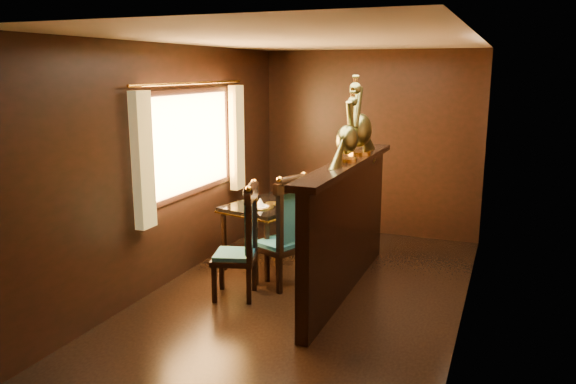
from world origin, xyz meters
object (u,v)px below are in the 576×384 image
(dining_table, at_px, (275,207))
(peacock_right, at_px, (360,115))
(peacock_left, at_px, (347,127))
(chair_right, at_px, (287,229))
(chair_left, at_px, (245,238))

(dining_table, bearing_deg, peacock_right, 5.56)
(dining_table, height_order, peacock_left, peacock_left)
(chair_right, bearing_deg, dining_table, 142.95)
(chair_left, xyz_separation_m, peacock_left, (0.89, 0.46, 1.09))
(dining_table, distance_m, peacock_left, 1.58)
(dining_table, relative_size, peacock_left, 2.04)
(dining_table, height_order, chair_right, chair_right)
(chair_left, relative_size, peacock_right, 1.42)
(chair_left, distance_m, peacock_left, 1.48)
(dining_table, xyz_separation_m, chair_right, (0.43, -0.69, -0.03))
(chair_left, height_order, peacock_left, peacock_left)
(peacock_left, height_order, peacock_right, peacock_right)
(chair_right, relative_size, peacock_right, 1.47)
(peacock_right, bearing_deg, dining_table, 171.83)
(dining_table, height_order, peacock_right, peacock_right)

